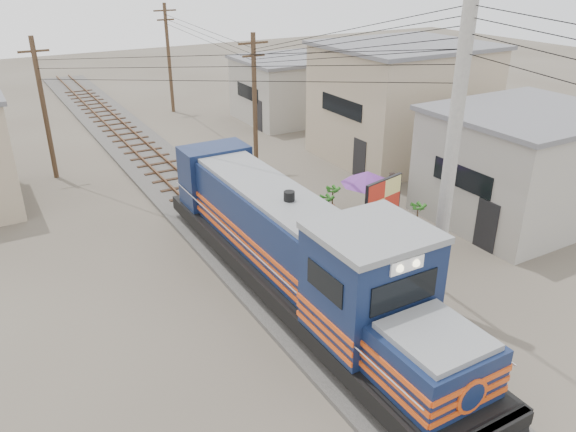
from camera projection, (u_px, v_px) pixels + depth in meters
ground at (334, 331)px, 16.98m from camera, size 120.00×120.00×0.00m
ballast at (207, 211)px, 24.81m from camera, size 3.60×70.00×0.16m
track at (206, 207)px, 24.74m from camera, size 1.15×70.00×0.12m
locomotive at (298, 252)px, 17.92m from camera, size 2.93×15.95×3.95m
utility_pole_main at (451, 160)px, 16.07m from camera, size 0.40×0.40×10.00m
wooden_pole_mid at (255, 101)px, 28.49m from camera, size 1.60×0.24×7.00m
wooden_pole_far at (169, 57)px, 39.54m from camera, size 1.60×0.24×7.50m
wooden_pole_left at (44, 107)px, 27.34m from camera, size 1.60×0.24×7.00m
power_lines at (206, 40)px, 20.43m from camera, size 9.65×19.00×3.30m
shophouse_front at (522, 165)px, 23.56m from camera, size 7.35×6.30×4.70m
shophouse_mid at (401, 101)px, 30.78m from camera, size 8.40×7.35×6.20m
shophouse_back at (287, 89)px, 38.39m from camera, size 6.30×6.30×4.20m
billboard at (383, 200)px, 20.55m from camera, size 1.93×0.56×3.02m
market_umbrella at (367, 178)px, 22.86m from camera, size 2.25×2.25×2.41m
vendor at (390, 189)px, 25.23m from camera, size 0.70×0.62×1.62m
plant_nursery at (370, 232)px, 22.03m from camera, size 3.46×3.29×1.13m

